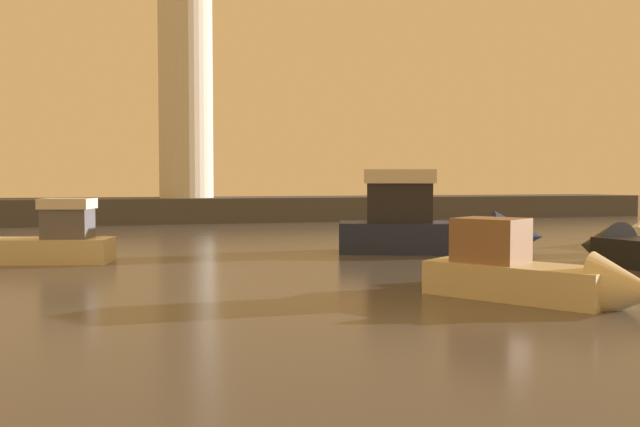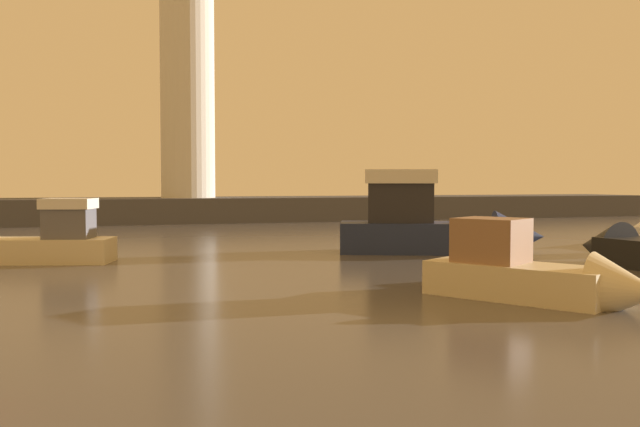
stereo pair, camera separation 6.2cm
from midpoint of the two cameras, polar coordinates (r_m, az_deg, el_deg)
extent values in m
plane|color=#4C4742|center=(28.31, -3.25, -3.57)|extent=(220.00, 220.00, 0.00)
cube|color=#423F3D|center=(53.31, -10.08, 0.34)|extent=(77.75, 6.97, 1.87)
cylinder|color=silver|center=(53.55, -11.33, 9.78)|extent=(4.12, 4.12, 15.75)
cone|color=black|center=(28.29, 22.54, -2.62)|extent=(2.26, 2.15, 2.05)
cube|color=beige|center=(27.76, -22.28, -2.92)|extent=(5.19, 3.04, 0.93)
cube|color=#595960|center=(27.39, -20.62, -0.80)|extent=(1.98, 1.75, 1.13)
cube|color=silver|center=(27.36, -20.65, 0.79)|extent=(2.18, 1.93, 0.40)
cube|color=#1E284C|center=(29.69, 8.52, -2.02)|extent=(7.48, 4.77, 1.32)
cone|color=#1E284C|center=(30.32, 16.36, -1.88)|extent=(2.79, 2.87, 2.25)
cube|color=#232328|center=(29.54, 6.65, 0.90)|extent=(3.20, 2.57, 1.70)
cube|color=silver|center=(29.53, 6.66, 3.13)|extent=(3.52, 2.83, 0.60)
cube|color=beige|center=(18.63, 16.16, -5.52)|extent=(4.06, 4.90, 0.92)
cone|color=beige|center=(17.72, 24.49, -5.93)|extent=(2.36, 2.33, 1.75)
cube|color=#8C6647|center=(18.81, 14.17, -2.19)|extent=(2.18, 2.27, 1.19)
cone|color=white|center=(37.21, 25.17, -1.55)|extent=(2.02, 1.91, 1.89)
camera|label=1|loc=(0.03, -90.11, 0.00)|focal=37.81mm
camera|label=2|loc=(0.03, 89.89, 0.00)|focal=37.81mm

